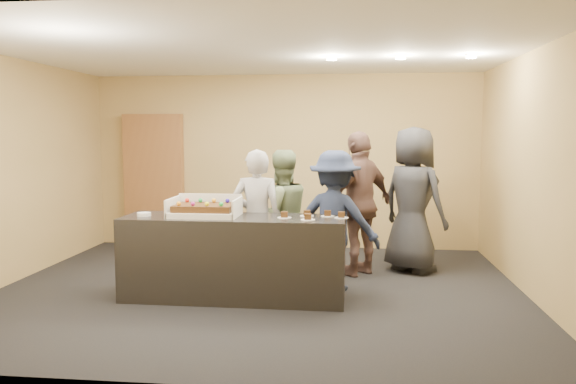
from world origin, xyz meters
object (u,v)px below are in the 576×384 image
(person_brown_extra, at_px, (360,203))
(sheet_cake, at_px, (205,207))
(plate_stack, at_px, (144,214))
(storage_cabinet, at_px, (154,180))
(person_server_grey, at_px, (257,219))
(person_sage_man, at_px, (281,217))
(cake_box, at_px, (205,211))
(person_dark_suit, at_px, (413,200))
(serving_counter, at_px, (234,258))
(person_navy_man, at_px, (335,221))

(person_brown_extra, bearing_deg, sheet_cake, -10.87)
(sheet_cake, bearing_deg, person_brown_extra, 35.66)
(plate_stack, bearing_deg, storage_cabinet, 107.62)
(person_server_grey, distance_m, person_sage_man, 0.36)
(cake_box, height_order, person_sage_man, person_sage_man)
(person_brown_extra, xyz_separation_m, person_dark_suit, (0.68, 0.24, 0.03))
(serving_counter, distance_m, sheet_cake, 0.63)
(person_dark_suit, bearing_deg, person_sage_man, 66.74)
(storage_cabinet, relative_size, person_server_grey, 1.30)
(storage_cabinet, xyz_separation_m, plate_stack, (0.90, -2.83, -0.13))
(cake_box, height_order, person_server_grey, person_server_grey)
(person_server_grey, bearing_deg, person_navy_man, -179.42)
(storage_cabinet, bearing_deg, person_server_grey, -48.50)
(sheet_cake, xyz_separation_m, person_navy_man, (1.39, 0.45, -0.20))
(storage_cabinet, bearing_deg, cake_box, -60.41)
(person_sage_man, xyz_separation_m, person_brown_extra, (0.95, 0.50, 0.11))
(plate_stack, height_order, person_navy_man, person_navy_man)
(sheet_cake, height_order, person_server_grey, person_server_grey)
(plate_stack, relative_size, person_brown_extra, 0.08)
(storage_cabinet, bearing_deg, serving_counter, -55.93)
(person_sage_man, xyz_separation_m, person_navy_man, (0.65, -0.27, 0.00))
(person_navy_man, distance_m, person_brown_extra, 0.83)
(person_sage_man, bearing_deg, storage_cabinet, -71.00)
(plate_stack, bearing_deg, person_server_grey, 23.58)
(storage_cabinet, xyz_separation_m, cake_box, (1.56, -2.75, -0.10))
(sheet_cake, xyz_separation_m, plate_stack, (-0.66, -0.06, -0.08))
(person_dark_suit, bearing_deg, person_brown_extra, 61.86)
(person_navy_man, xyz_separation_m, person_brown_extra, (0.30, 0.76, 0.11))
(person_server_grey, bearing_deg, person_sage_man, -131.81)
(person_sage_man, bearing_deg, person_dark_suit, 175.11)
(storage_cabinet, distance_m, person_server_grey, 3.12)
(serving_counter, distance_m, person_sage_man, 0.90)
(serving_counter, bearing_deg, person_dark_suit, 35.69)
(storage_cabinet, relative_size, person_brown_extra, 1.15)
(person_server_grey, bearing_deg, sheet_cake, 42.68)
(sheet_cake, xyz_separation_m, person_dark_suit, (2.38, 1.46, -0.06))
(storage_cabinet, distance_m, person_dark_suit, 4.15)
(plate_stack, distance_m, person_sage_man, 1.61)
(cake_box, xyz_separation_m, plate_stack, (-0.66, -0.08, -0.03))
(sheet_cake, height_order, person_dark_suit, person_dark_suit)
(person_brown_extra, bearing_deg, serving_counter, -5.08)
(person_server_grey, xyz_separation_m, person_brown_extra, (1.19, 0.76, 0.10))
(person_sage_man, bearing_deg, person_navy_man, 128.48)
(person_server_grey, height_order, person_brown_extra, person_brown_extra)
(plate_stack, distance_m, person_server_grey, 1.27)
(plate_stack, bearing_deg, sheet_cake, 4.85)
(plate_stack, relative_size, person_server_grey, 0.09)
(person_sage_man, bearing_deg, sheet_cake, 14.84)
(person_sage_man, height_order, person_navy_man, person_navy_man)
(serving_counter, xyz_separation_m, sheet_cake, (-0.32, -0.00, 0.55))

